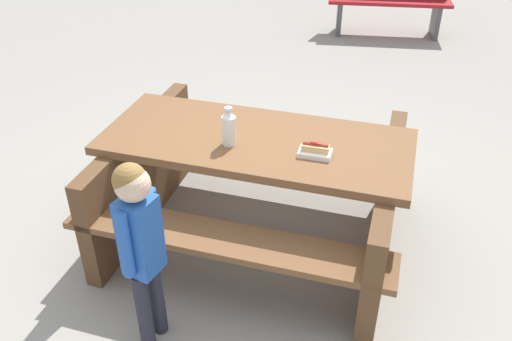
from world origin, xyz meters
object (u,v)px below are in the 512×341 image
(soda_bottle, at_px, (229,128))
(child_in_coat, at_px, (140,236))
(hotdog_tray, at_px, (315,151))
(picnic_table, at_px, (256,181))

(soda_bottle, height_order, child_in_coat, child_in_coat)
(soda_bottle, bearing_deg, child_in_coat, -96.84)
(hotdog_tray, bearing_deg, picnic_table, 169.60)
(picnic_table, bearing_deg, hotdog_tray, -10.40)
(hotdog_tray, bearing_deg, soda_bottle, -174.28)
(hotdog_tray, xyz_separation_m, child_in_coat, (-0.59, -0.88, -0.09))
(picnic_table, bearing_deg, soda_bottle, -135.21)
(picnic_table, relative_size, child_in_coat, 1.76)
(picnic_table, relative_size, soda_bottle, 8.19)
(picnic_table, distance_m, soda_bottle, 0.44)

